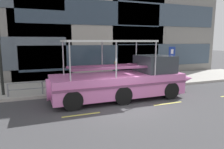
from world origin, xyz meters
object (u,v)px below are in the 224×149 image
object	(u,v)px
duck_tour_boat	(126,80)
pedestrian_near_bow	(138,69)
pedestrian_mid_left	(116,70)
traffic_light_pole	(0,53)
parking_sign	(171,58)

from	to	relation	value
duck_tour_boat	pedestrian_near_bow	world-z (taller)	duck_tour_boat
pedestrian_near_bow	duck_tour_boat	bearing A→B (deg)	-127.93
pedestrian_near_bow	pedestrian_mid_left	distance (m)	2.17
traffic_light_pole	pedestrian_near_bow	bearing A→B (deg)	5.07
parking_sign	duck_tour_boat	distance (m)	5.76
traffic_light_pole	duck_tour_boat	xyz separation A→B (m)	(6.90, -2.58, -1.60)
traffic_light_pole	pedestrian_mid_left	size ratio (longest dim) A/B	2.37
parking_sign	pedestrian_near_bow	bearing A→B (deg)	158.81
pedestrian_near_bow	pedestrian_mid_left	size ratio (longest dim) A/B	0.97
parking_sign	pedestrian_mid_left	distance (m)	4.66
duck_tour_boat	pedestrian_mid_left	size ratio (longest dim) A/B	5.47
duck_tour_boat	pedestrian_near_bow	xyz separation A→B (m)	(2.67, 3.43, 0.11)
duck_tour_boat	pedestrian_mid_left	world-z (taller)	duck_tour_boat
traffic_light_pole	pedestrian_mid_left	xyz separation A→B (m)	(7.45, 0.41, -1.46)
pedestrian_near_bow	pedestrian_mid_left	world-z (taller)	pedestrian_mid_left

